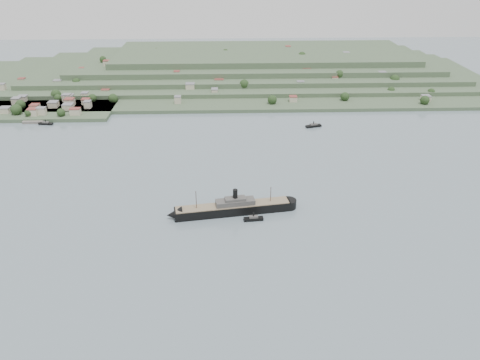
{
  "coord_description": "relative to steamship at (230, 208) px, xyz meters",
  "views": [
    {
      "loc": [
        6.88,
        -289.76,
        178.94
      ],
      "look_at": [
        17.32,
        30.0,
        14.98
      ],
      "focal_mm": 35.0,
      "sensor_mm": 36.0,
      "label": 1
    }
  ],
  "objects": [
    {
      "name": "ground",
      "position": [
        -8.99,
        -5.73,
        -4.29
      ],
      "size": [
        1400.0,
        1400.0,
        0.0
      ],
      "primitive_type": "plane",
      "color": "slate",
      "rests_on": "ground"
    },
    {
      "name": "far_peninsula",
      "position": [
        18.92,
        387.37,
        7.59
      ],
      "size": [
        760.0,
        309.0,
        30.0
      ],
      "color": "#3C5236",
      "rests_on": "ground"
    },
    {
      "name": "steamship",
      "position": [
        0.0,
        0.0,
        0.0
      ],
      "size": [
        96.44,
        25.26,
        23.21
      ],
      "color": "black",
      "rests_on": "ground"
    },
    {
      "name": "tugboat",
      "position": [
        16.88,
        -10.41,
        -2.75
      ],
      "size": [
        14.3,
        5.1,
        6.3
      ],
      "color": "black",
      "rests_on": "ground"
    },
    {
      "name": "ferry_west",
      "position": [
        -198.49,
        193.29,
        -2.89
      ],
      "size": [
        15.9,
        6.25,
        5.8
      ],
      "color": "black",
      "rests_on": "ground"
    },
    {
      "name": "ferry_east",
      "position": [
        92.58,
        176.41,
        -2.74
      ],
      "size": [
        17.83,
        9.41,
        6.44
      ],
      "color": "black",
      "rests_on": "ground"
    }
  ]
}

